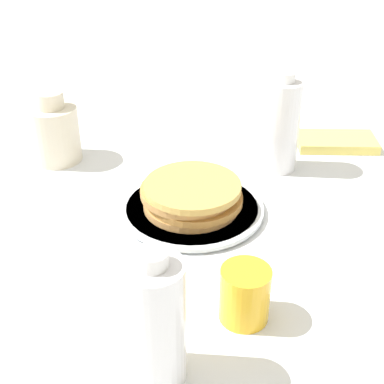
# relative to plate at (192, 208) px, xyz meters

# --- Properties ---
(ground_plane) EXTENTS (4.00, 4.00, 0.00)m
(ground_plane) POSITION_rel_plate_xyz_m (0.02, -0.02, -0.01)
(ground_plane) COLOR white
(plate) EXTENTS (0.25, 0.25, 0.01)m
(plate) POSITION_rel_plate_xyz_m (0.00, 0.00, 0.00)
(plate) COLOR silver
(plate) RESTS_ON ground_plane
(pancake_stack) EXTENTS (0.18, 0.17, 0.05)m
(pancake_stack) POSITION_rel_plate_xyz_m (0.00, -0.00, 0.03)
(pancake_stack) COLOR tan
(pancake_stack) RESTS_ON plate
(juice_glass) EXTENTS (0.07, 0.07, 0.08)m
(juice_glass) POSITION_rel_plate_xyz_m (0.13, -0.23, 0.03)
(juice_glass) COLOR yellow
(juice_glass) RESTS_ON ground_plane
(cream_jug) EXTENTS (0.10, 0.10, 0.14)m
(cream_jug) POSITION_rel_plate_xyz_m (-0.31, 0.13, 0.06)
(cream_jug) COLOR beige
(cream_jug) RESTS_ON ground_plane
(water_bottle_near) EXTENTS (0.07, 0.07, 0.18)m
(water_bottle_near) POSITION_rel_plate_xyz_m (0.04, -0.35, 0.08)
(water_bottle_near) COLOR white
(water_bottle_near) RESTS_ON ground_plane
(water_bottle_mid) EXTENTS (0.07, 0.07, 0.20)m
(water_bottle_mid) POSITION_rel_plate_xyz_m (0.13, 0.20, 0.08)
(water_bottle_mid) COLOR white
(water_bottle_mid) RESTS_ON ground_plane
(napkin) EXTENTS (0.18, 0.12, 0.02)m
(napkin) POSITION_rel_plate_xyz_m (0.24, 0.32, 0.00)
(napkin) COLOR #E5D166
(napkin) RESTS_ON ground_plane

